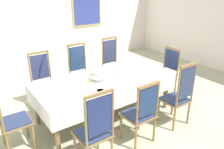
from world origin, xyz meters
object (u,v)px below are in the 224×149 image
at_px(dining_table, 105,82).
at_px(chair_head_east, 167,71).
at_px(chair_north_b, 80,72).
at_px(candlestick_west, 89,74).
at_px(bowl_near_left, 100,91).
at_px(chair_south_a, 95,129).
at_px(chair_south_b, 141,112).
at_px(chair_north_a, 43,81).
at_px(framed_painting, 87,6).
at_px(candlestick_east, 119,67).
at_px(spoon_secondary, 124,62).
at_px(soup_tureen, 98,74).
at_px(chair_head_west, 10,118).
at_px(chair_south_c, 179,95).
at_px(chair_north_c, 112,64).
at_px(bowl_near_right, 120,63).
at_px(spoon_primary, 94,93).

bearing_deg(dining_table, chair_head_east, -0.00).
xyz_separation_m(chair_north_b, candlestick_west, (-0.33, -0.97, 0.33)).
bearing_deg(candlestick_west, dining_table, 0.00).
bearing_deg(chair_head_east, bowl_near_left, 101.89).
height_order(chair_south_a, bowl_near_left, chair_south_a).
bearing_deg(chair_head_east, chair_south_b, 120.55).
bearing_deg(chair_north_a, framed_painting, -135.71).
bearing_deg(candlestick_east, spoon_secondary, 44.29).
xyz_separation_m(soup_tureen, candlestick_west, (-0.18, 0.00, 0.04)).
bearing_deg(chair_north_b, dining_table, 89.56).
distance_m(chair_head_west, framed_painting, 4.61).
relative_size(dining_table, chair_head_east, 2.35).
bearing_deg(chair_south_c, framed_painting, 81.63).
distance_m(chair_head_west, candlestick_east, 2.00).
xyz_separation_m(chair_north_c, candlestick_west, (-1.18, -0.98, 0.33)).
bearing_deg(framed_painting, candlestick_east, -109.78).
height_order(chair_north_c, bowl_near_right, chair_north_c).
xyz_separation_m(chair_north_b, chair_head_east, (1.64, -0.97, -0.04)).
height_order(chair_head_east, framed_painting, framed_painting).
distance_m(chair_south_b, framed_painting, 4.56).
relative_size(chair_head_west, soup_tureen, 3.32).
bearing_deg(chair_south_b, chair_head_east, 30.55).
bearing_deg(chair_south_a, chair_south_c, -0.02).
bearing_deg(bowl_near_left, chair_south_c, -24.24).
relative_size(chair_head_west, bowl_near_right, 5.89).
height_order(chair_north_b, framed_painting, framed_painting).
xyz_separation_m(chair_north_a, bowl_near_left, (0.44, -1.40, 0.21)).
distance_m(chair_south_b, candlestick_west, 1.09).
bearing_deg(spoon_primary, chair_south_a, -117.99).
bearing_deg(bowl_near_right, candlestick_east, -129.21).
relative_size(chair_head_west, spoon_primary, 5.90).
distance_m(candlestick_west, spoon_secondary, 1.24).
distance_m(dining_table, soup_tureen, 0.24).
bearing_deg(chair_north_b, spoon_primary, 70.83).
height_order(soup_tureen, spoon_secondary, soup_tureen).
relative_size(dining_table, bowl_near_left, 16.89).
relative_size(chair_south_b, candlestick_east, 2.95).
height_order(chair_north_a, chair_north_b, chair_north_b).
relative_size(chair_south_c, chair_north_c, 0.98).
height_order(chair_south_c, candlestick_west, chair_south_c).
bearing_deg(chair_south_a, chair_south_b, 0.47).
relative_size(chair_north_c, candlestick_west, 3.18).
bearing_deg(bowl_near_left, candlestick_east, 31.64).
bearing_deg(soup_tureen, chair_head_west, -180.00).
bearing_deg(bowl_near_right, chair_north_b, 142.89).
height_order(chair_north_c, chair_head_west, chair_north_c).
distance_m(chair_north_b, soup_tureen, 1.03).
xyz_separation_m(dining_table, candlestick_east, (0.32, 0.00, 0.22)).
bearing_deg(bowl_near_right, chair_head_east, -25.57).
distance_m(chair_south_c, soup_tureen, 1.42).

